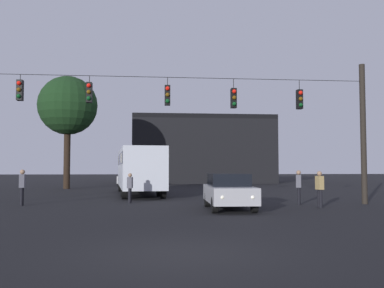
# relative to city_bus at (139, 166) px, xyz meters

# --- Properties ---
(ground_plane) EXTENTS (168.00, 168.00, 0.00)m
(ground_plane) POSITION_rel_city_bus_xyz_m (1.41, 4.65, -1.87)
(ground_plane) COLOR black
(ground_plane) RESTS_ON ground
(overhead_signal_span) EXTENTS (20.01, 0.44, 6.95)m
(overhead_signal_span) POSITION_rel_city_bus_xyz_m (1.41, -8.71, 2.19)
(overhead_signal_span) COLOR black
(overhead_signal_span) RESTS_ON ground
(city_bus) EXTENTS (3.56, 11.19, 3.00)m
(city_bus) POSITION_rel_city_bus_xyz_m (0.00, 0.00, 0.00)
(city_bus) COLOR #B7BCC6
(city_bus) RESTS_ON ground
(car_near_right) EXTENTS (1.93, 4.38, 1.52)m
(car_near_right) POSITION_rel_city_bus_xyz_m (4.13, -10.75, -1.07)
(car_near_right) COLOR #99999E
(car_near_right) RESTS_ON ground
(car_far_left) EXTENTS (2.20, 4.46, 1.52)m
(car_far_left) POSITION_rel_city_bus_xyz_m (-1.21, 12.68, -1.07)
(car_far_left) COLOR #99999E
(car_far_left) RESTS_ON ground
(pedestrian_crossing_left) EXTENTS (0.29, 0.39, 1.63)m
(pedestrian_crossing_left) POSITION_rel_city_bus_xyz_m (8.30, -10.40, -0.95)
(pedestrian_crossing_left) COLOR black
(pedestrian_crossing_left) RESTS_ON ground
(pedestrian_crossing_center) EXTENTS (0.28, 0.38, 1.70)m
(pedestrian_crossing_center) POSITION_rel_city_bus_xyz_m (-5.25, -7.96, -0.90)
(pedestrian_crossing_center) COLOR black
(pedestrian_crossing_center) RESTS_ON ground
(pedestrian_crossing_right) EXTENTS (0.29, 0.39, 1.50)m
(pedestrian_crossing_right) POSITION_rel_city_bus_xyz_m (-0.25, -6.96, -1.03)
(pedestrian_crossing_right) COLOR black
(pedestrian_crossing_right) RESTS_ON ground
(pedestrian_near_bus) EXTENTS (0.36, 0.42, 1.66)m
(pedestrian_near_bus) POSITION_rel_city_bus_xyz_m (7.95, -8.69, -0.93)
(pedestrian_near_bus) COLOR black
(pedestrian_near_bus) RESTS_ON ground
(corner_building) EXTENTS (16.35, 10.47, 7.81)m
(corner_building) POSITION_rel_city_bus_xyz_m (6.91, 23.11, 2.04)
(corner_building) COLOR black
(corner_building) RESTS_ON ground
(tree_left_silhouette) EXTENTS (5.00, 5.00, 9.59)m
(tree_left_silhouette) POSITION_rel_city_bus_xyz_m (-6.28, 8.10, 5.17)
(tree_left_silhouette) COLOR black
(tree_left_silhouette) RESTS_ON ground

